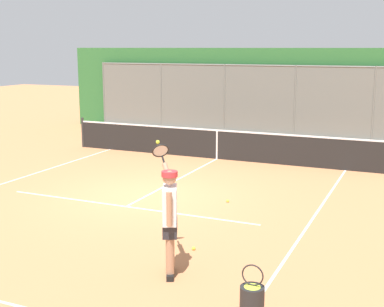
{
  "coord_description": "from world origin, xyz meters",
  "views": [
    {
      "loc": [
        -5.99,
        10.9,
        3.54
      ],
      "look_at": [
        -1.01,
        -0.41,
        1.05
      ],
      "focal_mm": 49.44,
      "sensor_mm": 36.0,
      "label": 1
    }
  ],
  "objects_px": {
    "tennis_ball_near_net": "(228,201)",
    "tennis_ball_near_baseline": "(194,248)",
    "ball_basket": "(252,303)",
    "tennis_player": "(170,214)"
  },
  "relations": [
    {
      "from": "tennis_ball_near_net",
      "to": "tennis_ball_near_baseline",
      "type": "height_order",
      "value": "same"
    },
    {
      "from": "tennis_player",
      "to": "ball_basket",
      "type": "relative_size",
      "value": 2.41
    },
    {
      "from": "tennis_player",
      "to": "ball_basket",
      "type": "height_order",
      "value": "tennis_player"
    },
    {
      "from": "tennis_ball_near_net",
      "to": "tennis_player",
      "type": "bearing_deg",
      "value": 97.28
    },
    {
      "from": "tennis_ball_near_net",
      "to": "ball_basket",
      "type": "height_order",
      "value": "ball_basket"
    },
    {
      "from": "tennis_ball_near_net",
      "to": "tennis_ball_near_baseline",
      "type": "bearing_deg",
      "value": 98.58
    },
    {
      "from": "tennis_ball_near_net",
      "to": "tennis_ball_near_baseline",
      "type": "xyz_separation_m",
      "value": [
        -0.46,
        3.03,
        0.0
      ]
    },
    {
      "from": "tennis_ball_near_baseline",
      "to": "ball_basket",
      "type": "relative_size",
      "value": 0.08
    },
    {
      "from": "tennis_player",
      "to": "tennis_ball_near_net",
      "type": "bearing_deg",
      "value": -17.03
    },
    {
      "from": "tennis_player",
      "to": "ball_basket",
      "type": "xyz_separation_m",
      "value": [
        -1.64,
        0.95,
        -0.7
      ]
    }
  ]
}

